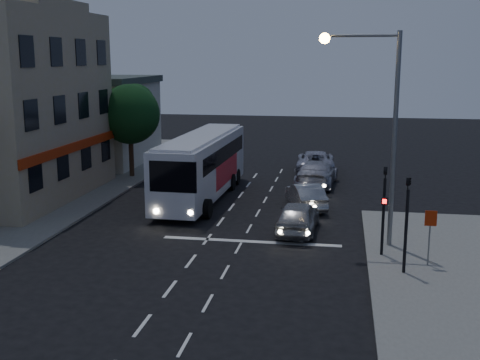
% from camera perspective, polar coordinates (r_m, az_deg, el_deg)
% --- Properties ---
extents(ground, '(120.00, 120.00, 0.00)m').
position_cam_1_polar(ground, '(25.42, -4.13, -6.95)').
color(ground, black).
extents(sidewalk_far, '(12.00, 50.00, 0.12)m').
position_cam_1_polar(sidewalk_far, '(37.47, -20.76, -1.51)').
color(sidewalk_far, slate).
rests_on(sidewalk_far, ground).
extents(road_markings, '(8.00, 30.55, 0.01)m').
position_cam_1_polar(road_markings, '(28.25, 0.02, -4.99)').
color(road_markings, silver).
rests_on(road_markings, ground).
extents(tour_bus, '(2.90, 12.17, 3.72)m').
position_cam_1_polar(tour_bus, '(34.60, -3.64, 1.49)').
color(tour_bus, silver).
rests_on(tour_bus, ground).
extents(car_suv, '(1.98, 4.48, 1.50)m').
position_cam_1_polar(car_suv, '(28.22, 5.51, -3.49)').
color(car_suv, '#939397').
rests_on(car_suv, ground).
extents(car_sedan_a, '(2.63, 4.43, 1.38)m').
position_cam_1_polar(car_sedan_a, '(32.77, 6.24, -1.49)').
color(car_sedan_a, '#A1A1A4').
rests_on(car_sedan_a, ground).
extents(car_sedan_b, '(2.75, 5.85, 1.65)m').
position_cam_1_polar(car_sedan_b, '(38.41, 7.25, 0.63)').
color(car_sedan_b, '#A7A6B3').
rests_on(car_sedan_b, ground).
extents(car_sedan_c, '(2.84, 5.73, 1.56)m').
position_cam_1_polar(car_sedan_c, '(43.00, 7.17, 1.75)').
color(car_sedan_c, '#AAA9BB').
rests_on(car_sedan_c, ground).
extents(traffic_signal_main, '(0.25, 0.35, 4.10)m').
position_cam_1_polar(traffic_signal_main, '(24.88, 13.51, -1.86)').
color(traffic_signal_main, black).
rests_on(traffic_signal_main, sidewalk_near).
extents(traffic_signal_side, '(0.18, 0.15, 4.10)m').
position_cam_1_polar(traffic_signal_side, '(23.03, 15.55, -3.05)').
color(traffic_signal_side, black).
rests_on(traffic_signal_side, sidewalk_near).
extents(regulatory_sign, '(0.45, 0.12, 2.20)m').
position_cam_1_polar(regulatory_sign, '(24.28, 17.58, -4.43)').
color(regulatory_sign, slate).
rests_on(regulatory_sign, sidewalk_near).
extents(streetlight, '(3.32, 0.44, 9.00)m').
position_cam_1_polar(streetlight, '(25.74, 13.09, 6.08)').
color(streetlight, slate).
rests_on(streetlight, sidewalk_near).
extents(low_building_north, '(9.40, 9.40, 6.50)m').
position_cam_1_polar(low_building_north, '(47.73, -14.32, 5.62)').
color(low_building_north, beige).
rests_on(low_building_north, sidewalk_far).
extents(street_tree, '(4.00, 4.00, 6.20)m').
position_cam_1_polar(street_tree, '(41.05, -10.41, 6.42)').
color(street_tree, black).
rests_on(street_tree, sidewalk_far).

